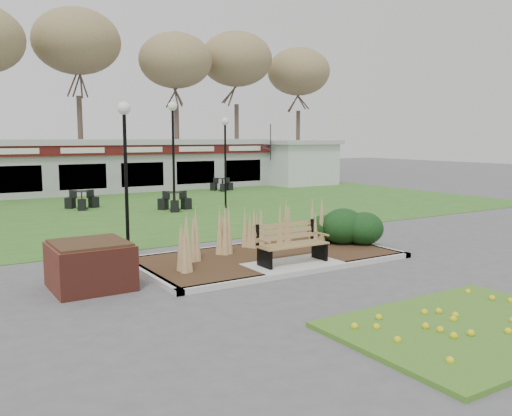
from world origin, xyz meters
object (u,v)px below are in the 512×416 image
brick_planter (90,265)px  lamp_post_mid_right (173,132)px  food_pavilion (76,166)px  bistro_set_c (82,203)px  park_bench (291,243)px  patio_umbrella (271,158)px  lamp_post_far_right (225,143)px  lamp_post_near_left (125,145)px  bistro_set_d (222,187)px  bistro_set_b (175,204)px  service_hut (300,162)px

brick_planter → lamp_post_mid_right: bearing=58.0°
food_pavilion → bistro_set_c: 6.90m
park_bench → patio_umbrella: bearing=57.7°
park_bench → lamp_post_mid_right: lamp_post_mid_right is taller
lamp_post_mid_right → lamp_post_far_right: (2.21, -0.30, -0.44)m
lamp_post_near_left → bistro_set_d: lamp_post_near_left is taller
bistro_set_b → park_bench: bearing=-99.2°
brick_planter → food_pavilion: food_pavilion is taller
patio_umbrella → park_bench: bearing=-122.3°
food_pavilion → bistro_set_c: (-1.42, -6.64, -1.20)m
bistro_set_c → lamp_post_far_right: bearing=-30.3°
brick_planter → patio_umbrella: 23.12m
food_pavilion → lamp_post_near_left: bearing=-99.7°
service_hut → bistro_set_b: 13.85m
food_pavilion → bistro_set_d: bearing=-22.1°
lamp_post_mid_right → brick_planter: bearing=-122.0°
food_pavilion → lamp_post_near_left: size_ratio=6.36×
park_bench → brick_planter: bearing=170.3°
brick_planter → lamp_post_near_left: lamp_post_near_left is taller
lamp_post_near_left → bistro_set_b: size_ratio=2.73×
lamp_post_near_left → lamp_post_far_right: lamp_post_near_left is taller
bistro_set_b → patio_umbrella: (9.51, 7.18, 1.45)m
lamp_post_far_right → bistro_set_c: (-5.22, 3.05, -2.52)m
brick_planter → patio_umbrella: size_ratio=0.55×
brick_planter → lamp_post_far_right: size_ratio=0.39×
lamp_post_far_right → bistro_set_d: (3.48, 6.73, -2.54)m
park_bench → bistro_set_b: bearing=80.8°
lamp_post_mid_right → patio_umbrella: 12.26m
park_bench → lamp_post_mid_right: size_ratio=0.38×
lamp_post_near_left → bistro_set_b: 9.25m
lamp_post_near_left → bistro_set_b: (4.58, 7.62, -2.55)m
lamp_post_mid_right → bistro_set_c: lamp_post_mid_right is taller
bistro_set_b → bistro_set_c: size_ratio=1.03×
lamp_post_near_left → service_hut: bearing=42.1°
lamp_post_mid_right → bistro_set_c: bearing=137.6°
lamp_post_far_right → bistro_set_b: bearing=165.3°
lamp_post_far_right → patio_umbrella: bearing=46.2°
patio_umbrella → food_pavilion: bearing=170.1°
bistro_set_c → park_bench: bearing=-83.8°
park_bench → bistro_set_c: bearing=96.2°
bistro_set_b → patio_umbrella: size_ratio=0.52×
bistro_set_d → patio_umbrella: (3.93, 1.00, 1.46)m
lamp_post_near_left → bistro_set_d: 17.33m
brick_planter → lamp_post_mid_right: lamp_post_mid_right is taller
service_hut → lamp_post_near_left: lamp_post_near_left is taller
service_hut → bistro_set_d: service_hut is taller
bistro_set_c → bistro_set_d: bearing=22.9°
food_pavilion → service_hut: (13.50, -1.96, -0.03)m
bistro_set_b → service_hut: bearing=31.3°
lamp_post_mid_right → bistro_set_b: lamp_post_mid_right is taller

